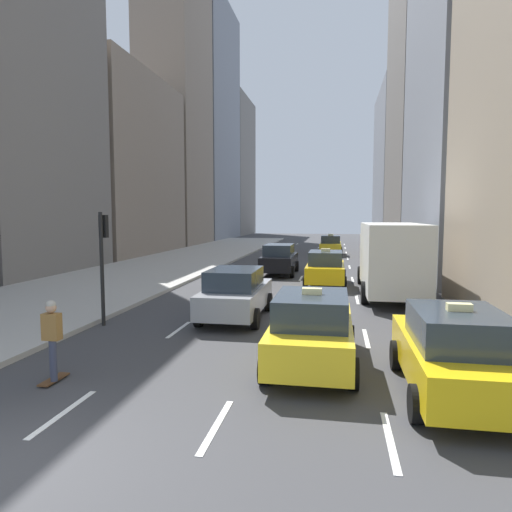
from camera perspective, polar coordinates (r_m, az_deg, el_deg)
The scene contains 13 objects.
sidewalk_left at distance 34.27m, azimuth -9.63°, elevation -0.65°, with size 8.00×66.00×0.15m, color #ADAAA3.
lane_markings at distance 28.37m, azimuth 6.11°, elevation -1.95°, with size 5.72×56.00×0.01m.
building_row_left at distance 51.91m, azimuth -11.55°, elevation 16.75°, with size 6.00×80.17×33.37m.
building_row_right at distance 33.99m, azimuth 23.90°, elevation 19.85°, with size 6.00×54.90×28.76m.
taxi_lead at distance 22.85m, azimuth 8.69°, elevation -1.50°, with size 2.02×4.40×1.87m.
taxi_second at distance 10.74m, azimuth 7.02°, elevation -9.06°, with size 2.02×4.40×1.87m.
taxi_third at distance 40.21m, azimuth 9.31°, elevation 1.35°, with size 2.02×4.40×1.87m.
taxi_fourth at distance 9.73m, azimuth 23.59°, elevation -10.96°, with size 2.02×4.40×1.87m.
sedan_black_near at distance 26.95m, azimuth 2.94°, elevation -0.38°, with size 2.02×4.65×1.79m.
sedan_silver_behind at distance 15.44m, azimuth -2.54°, elevation -4.66°, with size 2.02×4.44×1.72m.
box_truck at distance 20.60m, azimuth 16.37°, elevation -0.06°, with size 2.58×8.40×3.15m.
skateboarder at distance 10.59m, azimuth -24.13°, elevation -9.22°, with size 0.36×0.80×1.75m.
traffic_light_pole at distance 15.19m, azimuth -18.60°, elevation 0.74°, with size 0.24×0.42×3.60m.
Camera 1 is at (4.53, -5.09, 3.51)m, focal length 32.00 mm.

